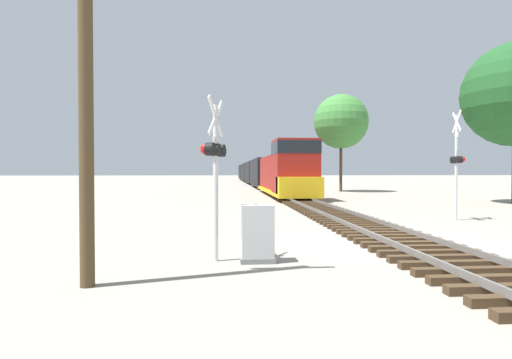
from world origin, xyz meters
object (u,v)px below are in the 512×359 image
(crossing_signal_far, at_px, (457,161))
(utility_pole, at_px, (85,14))
(freight_train, at_px, (256,173))
(relay_cabinet, at_px, (258,234))
(tree_mid_background, at_px, (341,122))
(crossing_signal_near, at_px, (214,159))

(crossing_signal_far, bearing_deg, utility_pole, 136.34)
(freight_train, relative_size, utility_pole, 8.38)
(relay_cabinet, relative_size, tree_mid_background, 0.13)
(freight_train, distance_m, utility_pole, 58.20)
(freight_train, relative_size, relay_cabinet, 60.15)
(crossing_signal_far, relative_size, utility_pole, 0.49)
(utility_pole, distance_m, tree_mid_background, 36.43)
(utility_pole, relative_size, tree_mid_background, 0.94)
(crossing_signal_near, xyz_separation_m, crossing_signal_far, (10.20, 7.06, 0.17))
(relay_cabinet, height_order, utility_pole, utility_pole)
(freight_train, xyz_separation_m, relay_cabinet, (-4.28, -55.91, -1.27))
(tree_mid_background, bearing_deg, relay_cabinet, -109.71)
(freight_train, bearing_deg, relay_cabinet, -94.38)
(crossing_signal_far, bearing_deg, crossing_signal_near, 135.29)
(relay_cabinet, bearing_deg, utility_pole, -152.15)
(crossing_signal_near, relative_size, relay_cabinet, 2.87)
(freight_train, xyz_separation_m, utility_pole, (-7.54, -57.63, 3.00))
(crossing_signal_near, relative_size, utility_pole, 0.40)
(utility_pole, bearing_deg, freight_train, 82.55)
(relay_cabinet, bearing_deg, crossing_signal_far, 38.25)
(freight_train, bearing_deg, utility_pole, -97.45)
(freight_train, xyz_separation_m, crossing_signal_near, (-5.28, -55.73, 0.47))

